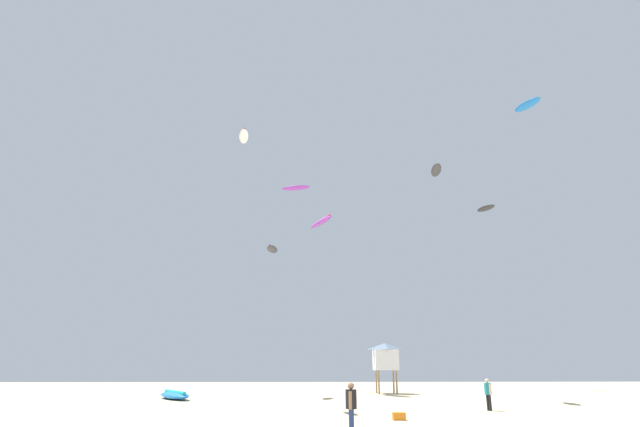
{
  "coord_description": "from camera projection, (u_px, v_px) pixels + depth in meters",
  "views": [
    {
      "loc": [
        -0.86,
        -14.42,
        2.34
      ],
      "look_at": [
        0.0,
        14.26,
        11.09
      ],
      "focal_mm": 27.9,
      "sensor_mm": 36.0,
      "label": 1
    }
  ],
  "objects": [
    {
      "name": "kite_aloft_0",
      "position": [
        272.0,
        249.0,
        41.13
      ],
      "size": [
        1.14,
        2.62,
        0.48
      ],
      "color": "#2D2D33"
    },
    {
      "name": "kite_aloft_2",
      "position": [
        321.0,
        222.0,
        45.92
      ],
      "size": [
        2.64,
        4.23,
        0.87
      ],
      "color": "purple"
    },
    {
      "name": "lifeguard_tower",
      "position": [
        385.0,
        356.0,
        42.82
      ],
      "size": [
        2.3,
        2.3,
        4.15
      ],
      "color": "#8C704C",
      "rests_on": "ground"
    },
    {
      "name": "kite_aloft_1",
      "position": [
        486.0,
        208.0,
        54.9
      ],
      "size": [
        1.77,
        2.54,
        0.61
      ],
      "color": "#2D2D33"
    },
    {
      "name": "kite_grounded_near",
      "position": [
        175.0,
        395.0,
        35.17
      ],
      "size": [
        3.71,
        5.01,
        0.61
      ],
      "color": "blue",
      "rests_on": "ground"
    },
    {
      "name": "cooler_box",
      "position": [
        399.0,
        416.0,
        21.95
      ],
      "size": [
        0.56,
        0.36,
        0.32
      ],
      "primitive_type": "cube",
      "color": "orange",
      "rests_on": "ground"
    },
    {
      "name": "kite_aloft_5",
      "position": [
        244.0,
        136.0,
        32.55
      ],
      "size": [
        0.99,
        2.23,
        0.35
      ],
      "color": "white"
    },
    {
      "name": "kite_aloft_3",
      "position": [
        527.0,
        105.0,
        47.01
      ],
      "size": [
        2.02,
        2.99,
        0.71
      ],
      "color": "blue"
    },
    {
      "name": "kite_aloft_6",
      "position": [
        436.0,
        170.0,
        38.8
      ],
      "size": [
        1.29,
        2.85,
        0.31
      ],
      "color": "#2D2D33"
    },
    {
      "name": "person_foreground",
      "position": [
        351.0,
        404.0,
        17.44
      ],
      "size": [
        0.39,
        0.57,
        1.74
      ],
      "rotation": [
        0.0,
        0.0,
        2.94
      ],
      "color": "navy",
      "rests_on": "ground"
    },
    {
      "name": "kite_aloft_4",
      "position": [
        296.0,
        188.0,
        52.29
      ],
      "size": [
        3.18,
        1.69,
        0.44
      ],
      "color": "purple"
    },
    {
      "name": "person_midground",
      "position": [
        488.0,
        392.0,
        26.64
      ],
      "size": [
        0.37,
        0.53,
        1.63
      ],
      "rotation": [
        0.0,
        0.0,
        0.25
      ],
      "color": "black",
      "rests_on": "ground"
    }
  ]
}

